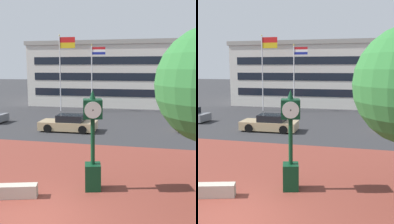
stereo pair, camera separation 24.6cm
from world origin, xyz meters
The scene contains 7 objects.
ground_plane centered at (0.00, 0.00, 0.00)m, with size 200.00×200.00×0.00m, color #2D2D30.
plaza_brick_paving centered at (0.00, 2.46, 0.00)m, with size 44.00×12.92×0.01m, color brown.
street_clock centered at (1.41, 2.62, 1.94)m, with size 0.88×0.91×4.01m.
car_street_near centered at (-2.65, 12.30, 0.57)m, with size 4.36×1.91×1.28m.
flagpole_primary centered at (-6.32, 21.70, 5.15)m, with size 1.83×0.14×8.38m.
flagpole_secondary centered at (-2.82, 21.70, 4.27)m, with size 1.56×0.14×7.29m.
civic_building centered at (-1.45, 31.30, 4.03)m, with size 21.44×13.68×8.04m.
Camera 1 is at (3.69, -7.51, 4.83)m, focal length 43.93 mm.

